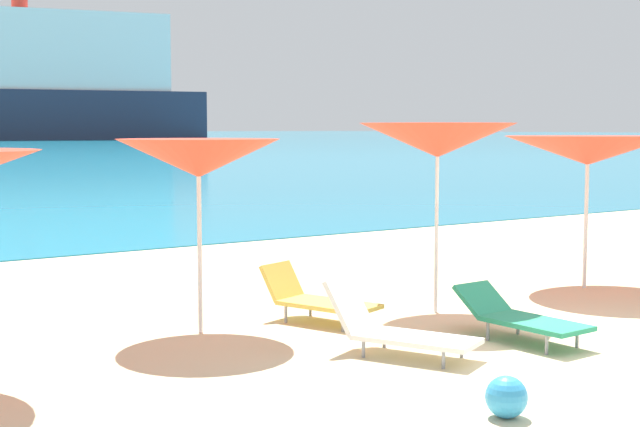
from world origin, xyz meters
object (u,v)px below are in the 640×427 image
object	(u,v)px
umbrella_3	(198,158)
lounge_chair_2	(316,298)
beach_ball	(506,397)
lounge_chair_4	(394,328)
cruise_ship	(60,83)
lounge_chair_3	(520,316)
umbrella_5	(588,151)
umbrella_4	(438,140)

from	to	relation	value
umbrella_3	lounge_chair_2	xyz separation A→B (m)	(1.34, -0.27, -1.62)
beach_ball	lounge_chair_4	bearing A→B (deg)	74.99
umbrella_3	cruise_ship	size ratio (longest dim) A/B	0.04
lounge_chair_2	lounge_chair_3	xyz separation A→B (m)	(1.20, -2.00, -0.01)
umbrella_5	lounge_chair_3	distance (m)	3.92
umbrella_4	lounge_chair_3	size ratio (longest dim) A/B	1.51
beach_ball	umbrella_3	bearing A→B (deg)	97.97
lounge_chair_3	lounge_chair_4	world-z (taller)	lounge_chair_4
cruise_ship	umbrella_3	bearing A→B (deg)	-95.98
umbrella_3	umbrella_5	distance (m)	5.70
lounge_chair_3	lounge_chair_4	bearing A→B (deg)	166.16
umbrella_3	lounge_chair_2	world-z (taller)	umbrella_3
lounge_chair_2	umbrella_3	bearing A→B (deg)	149.25
umbrella_3	cruise_ship	bearing A→B (deg)	71.35
umbrella_3	lounge_chair_2	bearing A→B (deg)	-11.49
lounge_chair_3	cruise_ship	xyz separation A→B (m)	(47.97, 151.96, 9.62)
umbrella_3	cruise_ship	distance (m)	158.19
umbrella_4	lounge_chair_2	bearing A→B (deg)	166.05
beach_ball	umbrella_4	bearing A→B (deg)	55.60
umbrella_5	beach_ball	size ratio (longest dim) A/B	7.34
umbrella_3	lounge_chair_2	size ratio (longest dim) A/B	1.42
umbrella_4	lounge_chair_4	world-z (taller)	umbrella_4
umbrella_5	lounge_chair_4	bearing A→B (deg)	-162.82
cruise_ship	umbrella_4	bearing A→B (deg)	-94.93
cruise_ship	umbrella_5	bearing A→B (deg)	-93.95
lounge_chair_4	beach_ball	distance (m)	2.07
lounge_chair_2	beach_ball	world-z (taller)	lounge_chair_2
lounge_chair_4	cruise_ship	size ratio (longest dim) A/B	0.03
lounge_chair_2	beach_ball	bearing A→B (deg)	-121.16
umbrella_5	lounge_chair_2	size ratio (longest dim) A/B	1.63
umbrella_3	lounge_chair_2	distance (m)	2.12
umbrella_5	cruise_ship	xyz separation A→B (m)	(44.84, 150.26, 7.97)
umbrella_4	beach_ball	xyz separation A→B (m)	(-2.28, -3.33, -1.91)
umbrella_4	beach_ball	bearing A→B (deg)	-124.40
umbrella_3	beach_ball	distance (m)	4.37
umbrella_4	cruise_ship	size ratio (longest dim) A/B	0.04
lounge_chair_3	umbrella_3	bearing A→B (deg)	135.63
cruise_ship	lounge_chair_2	bearing A→B (deg)	-95.49
lounge_chair_2	cruise_ship	world-z (taller)	cruise_ship
umbrella_5	lounge_chair_4	xyz separation A→B (m)	(-4.58, -1.42, -1.64)
lounge_chair_2	lounge_chair_3	bearing A→B (deg)	-78.15
lounge_chair_2	cruise_ship	distance (m)	158.11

